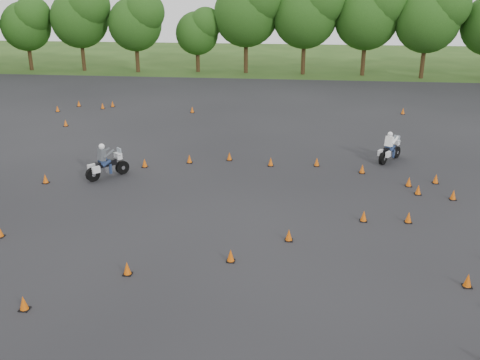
% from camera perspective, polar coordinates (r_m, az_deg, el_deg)
% --- Properties ---
extents(ground, '(140.00, 140.00, 0.00)m').
position_cam_1_polar(ground, '(20.31, -1.26, -7.11)').
color(ground, '#2D5119').
rests_on(ground, ground).
extents(asphalt_pad, '(62.00, 62.00, 0.00)m').
position_cam_1_polar(asphalt_pad, '(25.74, 0.49, -0.95)').
color(asphalt_pad, black).
rests_on(asphalt_pad, ground).
extents(treeline, '(86.92, 32.87, 10.74)m').
position_cam_1_polar(treeline, '(53.34, 8.16, 15.25)').
color(treeline, '#214814').
rests_on(treeline, ground).
extents(traffic_cones, '(36.25, 33.16, 0.45)m').
position_cam_1_polar(traffic_cones, '(24.92, 0.79, -1.13)').
color(traffic_cones, '#DA5809').
rests_on(traffic_cones, asphalt_pad).
extents(rider_grey, '(2.13, 2.23, 1.82)m').
position_cam_1_polar(rider_grey, '(27.76, -14.01, 2.04)').
color(rider_grey, '#474B50').
rests_on(rider_grey, ground).
extents(rider_white, '(1.84, 2.21, 1.71)m').
position_cam_1_polar(rider_white, '(30.64, 15.77, 3.49)').
color(rider_white, white).
rests_on(rider_white, ground).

